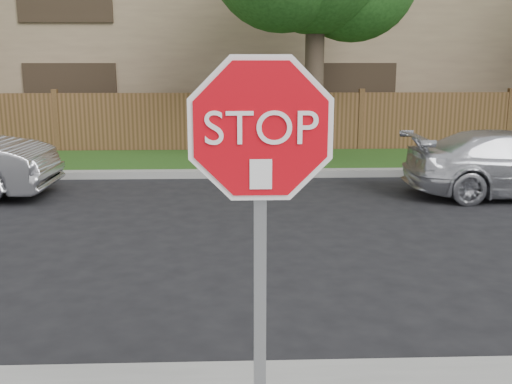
{
  "coord_description": "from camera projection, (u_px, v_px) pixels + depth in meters",
  "views": [
    {
      "loc": [
        0.6,
        -4.41,
        2.49
      ],
      "look_at": [
        0.74,
        -0.9,
        1.7
      ],
      "focal_mm": 42.0,
      "sensor_mm": 36.0,
      "label": 1
    }
  ],
  "objects": [
    {
      "name": "far_curb",
      "position": [
        205.0,
        174.0,
        12.75
      ],
      "size": [
        70.0,
        0.3,
        0.15
      ],
      "primitive_type": "cube",
      "color": "gray",
      "rests_on": "ground"
    },
    {
      "name": "grass_strip",
      "position": [
        208.0,
        161.0,
        14.37
      ],
      "size": [
        70.0,
        3.0,
        0.12
      ],
      "primitive_type": "cube",
      "color": "#1E4714",
      "rests_on": "ground"
    },
    {
      "name": "ground",
      "position": [
        160.0,
        374.0,
        4.82
      ],
      "size": [
        90.0,
        90.0,
        0.0
      ],
      "primitive_type": "plane",
      "color": "black",
      "rests_on": "ground"
    },
    {
      "name": "apartment_building",
      "position": [
        215.0,
        27.0,
        20.63
      ],
      "size": [
        35.2,
        9.2,
        7.2
      ],
      "color": "#907659",
      "rests_on": "ground"
    },
    {
      "name": "stop_sign",
      "position": [
        260.0,
        192.0,
        3.01
      ],
      "size": [
        1.01,
        0.13,
        2.55
      ],
      "color": "gray",
      "rests_on": "sidewalk_near"
    },
    {
      "name": "fence",
      "position": [
        210.0,
        124.0,
        15.76
      ],
      "size": [
        70.0,
        0.12,
        1.6
      ],
      "primitive_type": "cube",
      "color": "#4E361B",
      "rests_on": "ground"
    }
  ]
}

